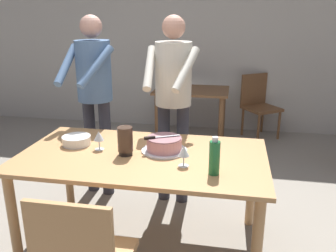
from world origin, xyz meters
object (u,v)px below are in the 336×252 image
Objects in this scene: plate_stack at (77,140)px; background_chair_1 at (259,103)px; cake_knife at (155,137)px; wine_glass_near at (184,152)px; wine_glass_far at (99,137)px; person_cutting_cake at (173,91)px; hurricane_lamp at (125,141)px; water_bottle at (214,157)px; cake_on_platter at (164,145)px; person_standing_beside at (94,87)px; background_table at (191,101)px; main_dining_table at (143,166)px.

background_chair_1 reaches higher than plate_stack.
wine_glass_near is at bearing -40.29° from cake_knife.
background_chair_1 is (1.33, 2.78, -0.36)m from wine_glass_far.
background_chair_1 is at bearing 67.01° from person_cutting_cake.
plate_stack is at bearing -137.13° from person_cutting_cake.
cake_knife is at bearing 23.46° from hurricane_lamp.
water_bottle is at bearing -65.60° from person_cutting_cake.
hurricane_lamp is at bearing -16.43° from plate_stack.
person_cutting_cake is 2.36m from background_chair_1.
cake_on_platter is 0.10m from cake_knife.
cake_knife reaches higher than cake_on_platter.
wine_glass_far is (0.21, -0.07, 0.07)m from plate_stack.
cake_knife is 1.19× the size of hurricane_lamp.
person_standing_beside reaches higher than cake_on_platter.
background_table is at bearing 80.30° from wine_glass_far.
wine_glass_far is at bearing 174.77° from main_dining_table.
wine_glass_far is at bearing -17.13° from plate_stack.
hurricane_lamp is at bearing -106.55° from person_cutting_cake.
water_bottle is (1.09, -0.34, 0.08)m from plate_stack.
wine_glass_near is 0.46m from hurricane_lamp.
cake_on_platter is at bearing -88.05° from background_table.
background_table is at bearing -156.95° from background_chair_1.
person_standing_beside is (-0.79, 0.65, 0.27)m from cake_on_platter.
wine_glass_near is at bearing -102.74° from background_chair_1.
person_cutting_cake is at bearing 81.70° from main_dining_table.
person_standing_beside is (-0.53, 0.77, 0.22)m from hurricane_lamp.
hurricane_lamp reaches higher than wine_glass_far.
cake_knife is 0.42m from wine_glass_far.
cake_on_platter is 0.38× the size of background_chair_1.
main_dining_table is 8.13× the size of plate_stack.
water_bottle is at bearing -98.63° from background_chair_1.
person_cutting_cake is at bearing 73.45° from hurricane_lamp.
person_standing_beside is at bearing 131.24° from main_dining_table.
background_chair_1 is at bearing 81.37° from water_bottle.
person_cutting_cake is at bearing 56.70° from wine_glass_far.
cake_knife is at bearing -43.20° from person_standing_beside.
cake_knife is 0.69m from person_cutting_cake.
person_standing_beside reaches higher than background_chair_1.
main_dining_table is 2.98m from background_chair_1.
plate_stack is 0.92m from wine_glass_near.
wine_glass_far is 0.16× the size of background_chair_1.
cake_knife is 2.38m from background_table.
background_table is (-0.26, 2.57, -0.28)m from wine_glass_near.
plate_stack is at bearing 163.57° from hurricane_lamp.
wine_glass_near is (0.24, -0.21, -0.01)m from cake_knife.
main_dining_table is 0.58m from plate_stack.
background_table is (0.41, 2.38, -0.28)m from wine_glass_far.
hurricane_lamp is (-0.12, -0.03, 0.20)m from main_dining_table.
cake_knife is at bearing -3.88° from plate_stack.
person_cutting_cake is at bearing 88.11° from cake_knife.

